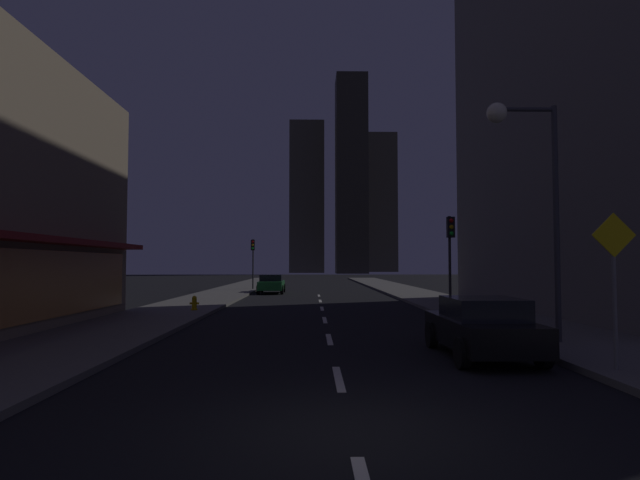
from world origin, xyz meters
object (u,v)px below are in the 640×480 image
traffic_light_near_right (450,242)px  traffic_light_far_left (253,253)px  car_parked_near (481,327)px  car_parked_far (271,284)px  street_lamp_right (526,162)px  pedestrian_crossing_sign (614,276)px  fire_hydrant_far_left (194,303)px

traffic_light_near_right → traffic_light_far_left: bearing=117.4°
car_parked_near → car_parked_far: same height
car_parked_near → traffic_light_near_right: 10.05m
car_parked_far → street_lamp_right: street_lamp_right is taller
car_parked_near → traffic_light_far_left: bearing=106.5°
traffic_light_far_left → pedestrian_crossing_sign: (11.10, -32.92, -1.18)m
street_lamp_right → car_parked_far: bearing=109.5°
fire_hydrant_far_left → pedestrian_crossing_sign: size_ratio=0.21×
car_parked_near → fire_hydrant_far_left: (-9.50, 11.09, -0.29)m
car_parked_near → fire_hydrant_far_left: 14.61m
street_lamp_right → pedestrian_crossing_sign: size_ratio=2.09×
car_parked_far → fire_hydrant_far_left: bearing=-98.4°
fire_hydrant_far_left → traffic_light_near_right: size_ratio=0.16×
car_parked_near → car_parked_far: bearing=105.1°
fire_hydrant_far_left → pedestrian_crossing_sign: 17.62m
traffic_light_near_right → traffic_light_far_left: size_ratio=1.00×
car_parked_near → pedestrian_crossing_sign: size_ratio=1.34×
street_lamp_right → pedestrian_crossing_sign: bearing=-86.5°
car_parked_near → traffic_light_near_right: traffic_light_near_right is taller
fire_hydrant_far_left → traffic_light_far_left: (0.40, 19.66, 2.74)m
street_lamp_right → fire_hydrant_far_left: bearing=139.5°
car_parked_near → traffic_light_far_left: traffic_light_far_left is taller
street_lamp_right → pedestrian_crossing_sign: street_lamp_right is taller
car_parked_far → traffic_light_far_left: (-1.90, 4.00, 2.45)m
fire_hydrant_far_left → traffic_light_far_left: bearing=88.8°
car_parked_far → traffic_light_far_left: 5.06m
car_parked_near → fire_hydrant_far_left: size_ratio=6.48×
traffic_light_far_left → street_lamp_right: size_ratio=0.64×
car_parked_far → traffic_light_far_left: size_ratio=1.01×
traffic_light_near_right → pedestrian_crossing_sign: bearing=-89.5°
car_parked_far → pedestrian_crossing_sign: size_ratio=1.34×
traffic_light_near_right → fire_hydrant_far_left: bearing=172.3°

